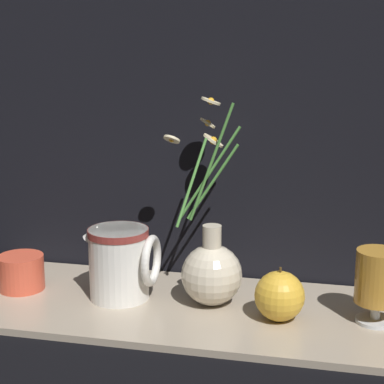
{
  "coord_description": "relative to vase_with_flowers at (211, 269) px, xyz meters",
  "views": [
    {
      "loc": [
        0.24,
        -1.0,
        0.45
      ],
      "look_at": [
        0.01,
        0.0,
        0.21
      ],
      "focal_mm": 60.0,
      "sensor_mm": 36.0,
      "label": 1
    }
  ],
  "objects": [
    {
      "name": "vase_with_flowers",
      "position": [
        0.0,
        0.0,
        0.0
      ],
      "size": [
        0.15,
        0.17,
        0.35
      ],
      "color": "beige",
      "rests_on": "shelf"
    },
    {
      "name": "yellow_mug",
      "position": [
        -0.35,
        -0.01,
        -0.03
      ],
      "size": [
        0.09,
        0.08,
        0.06
      ],
      "color": "#DB5138",
      "rests_on": "shelf"
    },
    {
      "name": "shelf",
      "position": [
        -0.04,
        -0.02,
        -0.07
      ],
      "size": [
        0.8,
        0.31,
        0.01
      ],
      "color": "tan",
      "rests_on": "ground_plane"
    },
    {
      "name": "tea_glass",
      "position": [
        0.27,
        -0.02,
        0.01
      ],
      "size": [
        0.07,
        0.07,
        0.12
      ],
      "color": "silver",
      "rests_on": "shelf"
    },
    {
      "name": "ceramic_pitcher",
      "position": [
        -0.16,
        -0.01,
        0.01
      ],
      "size": [
        0.13,
        0.11,
        0.14
      ],
      "color": "white",
      "rests_on": "shelf"
    },
    {
      "name": "ground_plane",
      "position": [
        -0.04,
        -0.02,
        -0.07
      ],
      "size": [
        6.0,
        6.0,
        0.0
      ],
      "primitive_type": "plane",
      "color": "black"
    },
    {
      "name": "orange_fruit",
      "position": [
        0.12,
        -0.04,
        -0.02
      ],
      "size": [
        0.08,
        0.08,
        0.09
      ],
      "color": "gold",
      "rests_on": "shelf"
    }
  ]
}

